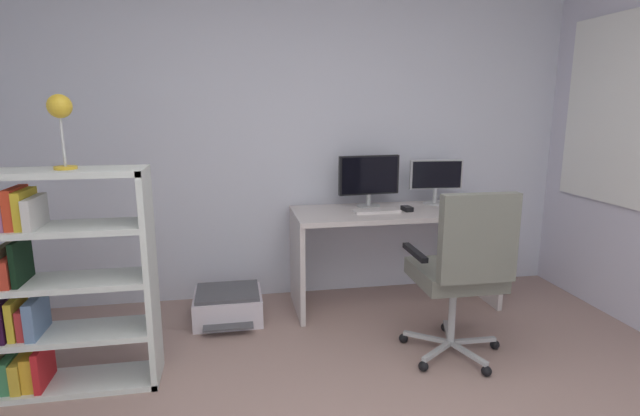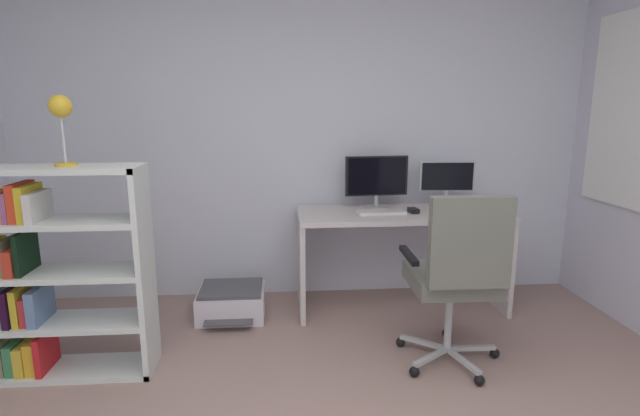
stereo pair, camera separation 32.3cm
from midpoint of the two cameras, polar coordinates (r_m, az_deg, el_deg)
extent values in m
cube|color=silver|center=(3.87, -5.59, 8.40)|extent=(4.43, 0.10, 2.56)
cube|color=silver|center=(3.67, 6.32, -0.53)|extent=(1.53, 0.61, 0.04)
cube|color=silver|center=(3.64, -5.25, -6.73)|extent=(0.04, 0.58, 0.71)
cube|color=silver|center=(4.04, 16.44, -5.26)|extent=(0.04, 0.58, 0.71)
cylinder|color=#B2B5B7|center=(3.78, 3.26, 0.25)|extent=(0.18, 0.18, 0.01)
cylinder|color=#B2B5B7|center=(3.77, 3.27, 1.06)|extent=(0.03, 0.03, 0.10)
cube|color=black|center=(3.74, 3.31, 3.86)|extent=(0.48, 0.08, 0.30)
cube|color=black|center=(3.72, 3.41, 3.82)|extent=(0.45, 0.04, 0.28)
cylinder|color=#B2B5B7|center=(3.94, 11.01, 0.54)|extent=(0.18, 0.18, 0.01)
cylinder|color=#B2B5B7|center=(3.93, 11.05, 1.50)|extent=(0.03, 0.03, 0.12)
cube|color=#B7BABC|center=(3.91, 11.15, 3.87)|extent=(0.42, 0.06, 0.23)
cube|color=black|center=(3.89, 11.24, 3.82)|extent=(0.39, 0.03, 0.21)
cube|color=silver|center=(3.58, 4.07, -0.37)|extent=(0.35, 0.15, 0.02)
cube|color=black|center=(3.65, 7.67, -0.10)|extent=(0.07, 0.11, 0.03)
cube|color=#B7BABC|center=(3.25, 14.71, -14.85)|extent=(0.30, 0.04, 0.02)
sphere|color=black|center=(3.33, 17.12, -15.10)|extent=(0.06, 0.06, 0.06)
cube|color=#B7BABC|center=(3.33, 12.01, -14.03)|extent=(0.13, 0.29, 0.02)
sphere|color=black|center=(3.48, 11.84, -13.55)|extent=(0.06, 0.06, 0.06)
cube|color=#B7BABC|center=(3.23, 9.50, -14.78)|extent=(0.26, 0.21, 0.02)
sphere|color=black|center=(3.29, 6.90, -14.97)|extent=(0.06, 0.06, 0.06)
cube|color=#B7BABC|center=(3.08, 10.60, -16.19)|extent=(0.26, 0.20, 0.02)
sphere|color=black|center=(2.99, 8.87, -17.92)|extent=(0.06, 0.06, 0.06)
cube|color=#B7BABC|center=(3.10, 14.00, -16.23)|extent=(0.12, 0.30, 0.02)
sphere|color=black|center=(3.02, 15.92, -17.97)|extent=(0.06, 0.06, 0.06)
cylinder|color=#B7BABC|center=(3.11, 12.33, -11.94)|extent=(0.04, 0.04, 0.40)
cube|color=slate|center=(3.02, 12.53, -7.63)|extent=(0.48, 0.47, 0.10)
cube|color=slate|center=(2.71, 14.86, -3.51)|extent=(0.44, 0.08, 0.49)
cube|color=black|center=(2.89, 7.92, -5.22)|extent=(0.05, 0.32, 0.03)
cube|color=black|center=(3.08, 17.11, -4.58)|extent=(0.05, 0.32, 0.03)
cube|color=silver|center=(2.87, -22.30, -7.56)|extent=(0.03, 0.29, 1.20)
cube|color=silver|center=(2.87, -31.58, 3.53)|extent=(0.88, 0.29, 0.03)
cube|color=silver|center=(3.22, -29.24, -17.43)|extent=(0.88, 0.29, 0.03)
cube|color=silver|center=(3.09, -29.79, -12.67)|extent=(0.82, 0.29, 0.03)
cube|color=silver|center=(2.99, -30.36, -7.56)|extent=(0.82, 0.29, 0.03)
cube|color=silver|center=(2.92, -30.96, -2.13)|extent=(0.82, 0.29, 0.03)
cube|color=#767450|center=(3.32, -35.79, -15.07)|extent=(0.04, 0.23, 0.20)
cube|color=#398051|center=(3.30, -34.89, -15.35)|extent=(0.05, 0.23, 0.18)
cube|color=gold|center=(3.26, -34.08, -15.61)|extent=(0.05, 0.23, 0.17)
cube|color=gold|center=(3.25, -33.03, -15.39)|extent=(0.06, 0.24, 0.19)
cube|color=red|center=(3.21, -32.28, -15.28)|extent=(0.03, 0.25, 0.22)
cube|color=#5C9598|center=(3.19, -35.81, -10.70)|extent=(0.03, 0.23, 0.17)
cube|color=black|center=(3.17, -35.19, -10.37)|extent=(0.04, 0.26, 0.21)
cube|color=gold|center=(3.14, -34.52, -10.45)|extent=(0.04, 0.22, 0.21)
cube|color=red|center=(3.14, -33.68, -10.85)|extent=(0.04, 0.22, 0.16)
cube|color=#5F7DA4|center=(3.11, -32.92, -10.58)|extent=(0.05, 0.25, 0.20)
cube|color=#7C7454|center=(3.08, -35.76, -5.48)|extent=(0.04, 0.23, 0.19)
cube|color=#B73321|center=(3.07, -34.93, -5.91)|extent=(0.05, 0.26, 0.14)
cube|color=black|center=(3.03, -34.26, -5.17)|extent=(0.03, 0.23, 0.23)
cube|color=#95517B|center=(2.99, -35.44, -0.45)|extent=(0.03, 0.22, 0.16)
cube|color=red|center=(2.98, -34.71, 0.03)|extent=(0.05, 0.23, 0.20)
cube|color=gold|center=(2.95, -33.97, -0.09)|extent=(0.04, 0.23, 0.19)
cube|color=silver|center=(2.93, -33.17, -0.43)|extent=(0.04, 0.26, 0.16)
cylinder|color=gold|center=(2.85, -30.59, 4.07)|extent=(0.11, 0.11, 0.02)
cylinder|color=silver|center=(2.84, -30.89, 6.83)|extent=(0.01, 0.01, 0.26)
sphere|color=gold|center=(2.83, -31.20, 10.16)|extent=(0.12, 0.12, 0.12)
cube|color=silver|center=(3.65, -13.27, -11.21)|extent=(0.48, 0.41, 0.20)
cube|color=#4C4C51|center=(3.61, -13.35, -9.60)|extent=(0.44, 0.38, 0.02)
cube|color=#4C4C51|center=(3.44, -13.43, -13.41)|extent=(0.33, 0.10, 0.01)
camera|label=1|loc=(0.16, -92.86, -0.60)|focal=27.33mm
camera|label=2|loc=(0.16, 87.14, 0.60)|focal=27.33mm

